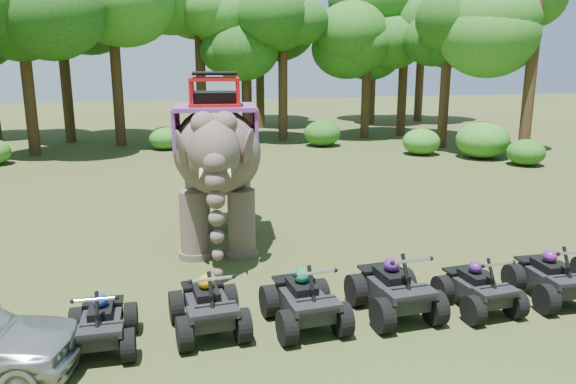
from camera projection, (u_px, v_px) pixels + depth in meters
name	position (u px, v px, depth m)	size (l,w,h in m)	color
ground	(301.00, 289.00, 12.22)	(110.00, 110.00, 0.00)	#47381E
elephant	(217.00, 161.00, 14.79)	(2.37, 5.38, 4.52)	brown
atv_0	(100.00, 317.00, 9.61)	(1.17, 1.60, 1.19)	black
atv_1	(208.00, 299.00, 10.21)	(1.27, 1.74, 1.29)	black
atv_2	(304.00, 293.00, 10.43)	(1.30, 1.78, 1.32)	black
atv_3	(395.00, 281.00, 10.89)	(1.35, 1.85, 1.37)	black
atv_4	(479.00, 282.00, 11.11)	(1.18, 1.61, 1.19)	black
atv_5	(553.00, 271.00, 11.54)	(1.26, 1.73, 1.28)	black
tree_0	(200.00, 60.00, 32.84)	(6.60, 6.60, 9.43)	#195114
tree_1	(283.00, 71.00, 32.79)	(5.72, 5.72, 8.17)	#195114
tree_2	(366.00, 76.00, 33.94)	(5.27, 5.27, 7.53)	#195114
tree_3	(446.00, 76.00, 30.28)	(5.44, 5.44, 7.76)	#195114
tree_4	(531.00, 67.00, 27.06)	(6.18, 6.18, 8.83)	#195114
tree_25	(26.00, 64.00, 27.63)	(6.35, 6.35, 9.07)	#195114
tree_26	(116.00, 63.00, 30.70)	(6.43, 6.43, 9.18)	#195114
tree_29	(403.00, 66.00, 34.75)	(6.09, 6.09, 8.69)	#195114
tree_30	(246.00, 75.00, 33.27)	(5.37, 5.37, 7.68)	#195114
tree_31	(421.00, 52.00, 42.43)	(7.30, 7.30, 10.43)	#195114
tree_33	(64.00, 58.00, 31.99)	(6.73, 6.73, 9.61)	#195114
tree_34	(247.00, 52.00, 40.08)	(7.27, 7.27, 10.39)	#195114
tree_35	(373.00, 52.00, 40.56)	(7.34, 7.34, 10.49)	#195114
tree_36	(260.00, 61.00, 38.60)	(6.44, 6.44, 9.20)	#195114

